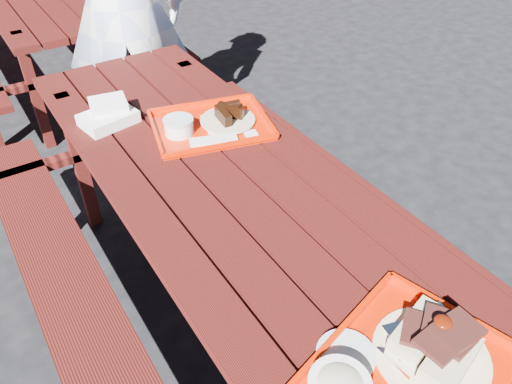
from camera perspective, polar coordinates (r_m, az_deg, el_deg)
ground at (r=2.23m, az=-2.17°, el=-14.60°), size 60.00×60.00×0.00m
picnic_table_near at (r=1.81m, az=-2.59°, el=-3.93°), size 1.41×2.40×0.75m
picnic_table_far at (r=4.20m, az=-23.76°, el=18.69°), size 1.41×2.40×0.75m
near_tray at (r=1.21m, az=16.33°, el=-19.16°), size 0.59×0.51×0.16m
far_tray at (r=1.98m, az=-5.36°, el=7.75°), size 0.52×0.45×0.08m
white_cloth at (r=2.09m, az=-16.52°, el=8.50°), size 0.23×0.19×0.08m
person at (r=2.86m, az=-15.21°, el=20.04°), size 0.80×0.68×1.86m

